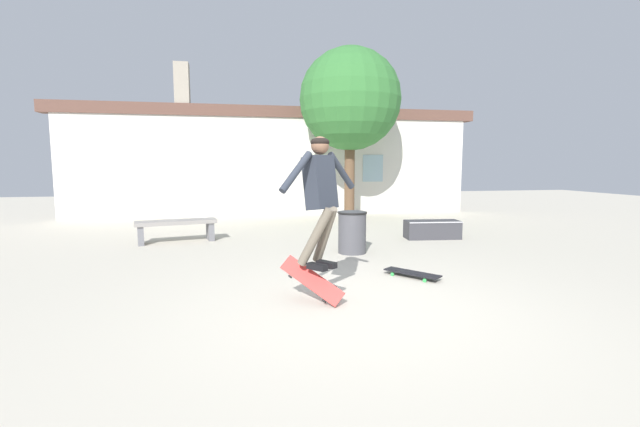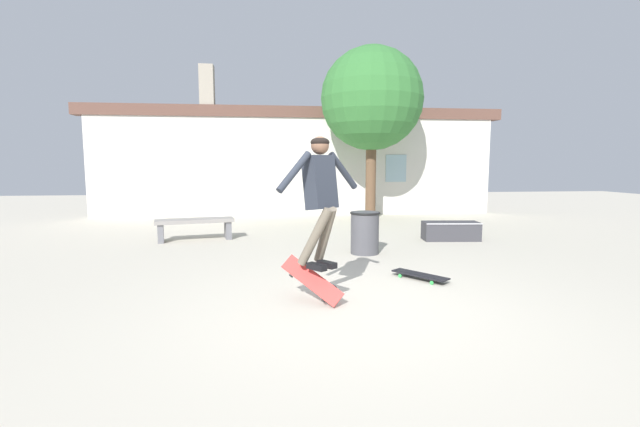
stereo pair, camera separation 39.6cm
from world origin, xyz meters
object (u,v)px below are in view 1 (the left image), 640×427
Objects in this scene: skater at (320,190)px; skate_ledge at (432,229)px; tree_right at (350,100)px; skateboard_flipping at (312,280)px; park_bench at (176,226)px; skateboard_resting at (412,273)px; trash_bin at (352,231)px.

skate_ledge is at bearing 102.31° from skater.
skateboard_flipping is at bearing -108.43° from tree_right.
park_bench is 5.05m from skateboard_flipping.
skateboard_resting is at bearing -114.67° from skate_ledge.
trash_bin reaches higher than park_bench.
park_bench is at bearing 151.76° from trash_bin.
skateboard_flipping is (2.13, -4.58, -0.06)m from park_bench.
tree_right is at bearing 109.87° from skate_ledge.
skateboard_resting is at bearing 82.38° from skater.
skateboard_resting is (1.57, 0.89, -1.30)m from skater.
trash_bin is at bearing 154.12° from skateboard_resting.
skater is at bearing 22.87° from skateboard_flipping.
skater is (2.22, -4.61, 1.02)m from park_bench.
skater reaches higher than skateboard_flipping.
tree_right is at bearing 108.76° from skateboard_flipping.
skate_ledge is 5.26m from skateboard_flipping.
skateboard_resting is (-0.89, -6.79, -3.51)m from tree_right.
tree_right reaches higher than trash_bin.
tree_right is 8.36m from skater.
trash_bin reaches higher than skateboard_resting.
skate_ledge is at bearing -18.83° from park_bench.
skate_ledge is 0.81× the size of skater.
trash_bin is (3.40, -1.83, 0.07)m from park_bench.
skate_ledge is at bearing -76.02° from tree_right.
park_bench reaches higher than skateboard_resting.
skater is at bearing -98.00° from skateboard_resting.
skateboard_resting is (3.79, -3.72, -0.28)m from park_bench.
skater is 1.09m from skateboard_flipping.
skater is (-2.46, -7.68, -2.21)m from tree_right.
tree_right reaches higher than park_bench.
skate_ledge is (0.93, -3.72, -3.37)m from tree_right.
skater reaches higher than park_bench.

